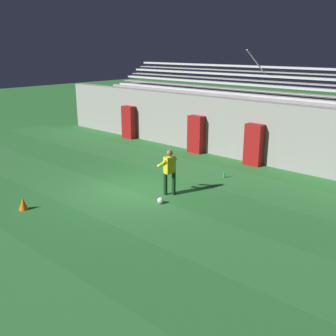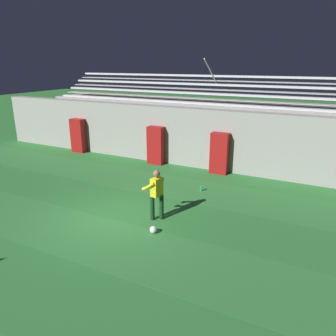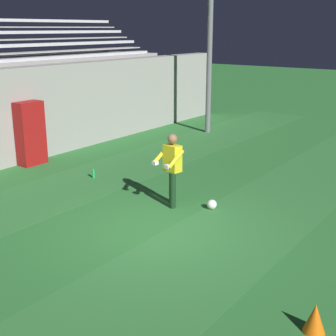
{
  "view_description": "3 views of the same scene",
  "coord_description": "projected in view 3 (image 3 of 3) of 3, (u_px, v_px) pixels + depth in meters",
  "views": [
    {
      "loc": [
        10.22,
        -9.33,
        5.11
      ],
      "look_at": [
        1.85,
        -0.03,
        1.25
      ],
      "focal_mm": 42.0,
      "sensor_mm": 36.0,
      "label": 1
    },
    {
      "loc": [
        6.01,
        -7.78,
        4.87
      ],
      "look_at": [
        1.44,
        1.22,
        1.58
      ],
      "focal_mm": 35.0,
      "sensor_mm": 36.0,
      "label": 2
    },
    {
      "loc": [
        -6.76,
        -5.23,
        3.89
      ],
      "look_at": [
        1.16,
        0.59,
        0.94
      ],
      "focal_mm": 50.0,
      "sensor_mm": 36.0,
      "label": 3
    }
  ],
  "objects": [
    {
      "name": "ground_plane",
      "position": [
        158.0,
        232.0,
        9.31
      ],
      "size": [
        80.0,
        80.0,
        0.0
      ],
      "primitive_type": "plane",
      "color": "#2D7533"
    },
    {
      "name": "turf_stripe_mid",
      "position": [
        212.0,
        249.0,
        8.59
      ],
      "size": [
        28.0,
        2.37,
        0.01
      ],
      "primitive_type": "cube",
      "color": "#337A38",
      "rests_on": "ground"
    },
    {
      "name": "turf_stripe_far",
      "position": [
        43.0,
        196.0,
        11.28
      ],
      "size": [
        28.0,
        2.37,
        0.01
      ],
      "primitive_type": "cube",
      "color": "#337A38",
      "rests_on": "ground"
    },
    {
      "name": "padding_pillar_gate_right",
      "position": [
        30.0,
        133.0,
        13.68
      ],
      "size": [
        0.8,
        0.44,
        1.86
      ],
      "primitive_type": "cube",
      "color": "maroon",
      "rests_on": "ground"
    },
    {
      "name": "goalkeeper",
      "position": [
        172.0,
        166.0,
        10.41
      ],
      "size": [
        0.63,
        0.64,
        1.67
      ],
      "color": "#143319",
      "rests_on": "ground"
    },
    {
      "name": "soccer_ball",
      "position": [
        212.0,
        204.0,
        10.44
      ],
      "size": [
        0.22,
        0.22,
        0.22
      ],
      "primitive_type": "sphere",
      "color": "white",
      "rests_on": "ground"
    },
    {
      "name": "traffic_cone",
      "position": [
        315.0,
        318.0,
        6.18
      ],
      "size": [
        0.3,
        0.3,
        0.42
      ],
      "primitive_type": "cone",
      "color": "orange",
      "rests_on": "ground"
    },
    {
      "name": "water_bottle",
      "position": [
        93.0,
        174.0,
        12.62
      ],
      "size": [
        0.07,
        0.07,
        0.24
      ],
      "primitive_type": "cylinder",
      "color": "green",
      "rests_on": "ground"
    }
  ]
}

